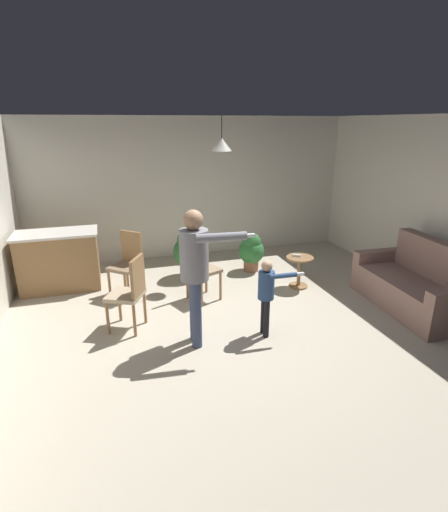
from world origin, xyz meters
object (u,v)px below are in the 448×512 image
at_px(kitchen_counter, 59,261).
at_px(spare_remote_on_table, 297,256).
at_px(person_adult, 195,264).
at_px(dining_chair_centre_back, 130,291).
at_px(potted_plant_corner, 251,250).
at_px(couch_floral, 415,286).
at_px(potted_plant_by_wall, 190,251).
at_px(person_child, 267,290).
at_px(dining_chair_by_counter, 128,262).
at_px(dining_chair_near_wall, 201,264).
at_px(side_table_by_couch, 299,268).

xyz_separation_m(kitchen_counter, spare_remote_on_table, (3.68, -1.04, 0.06)).
bearing_deg(person_adult, spare_remote_on_table, 127.53).
distance_m(dining_chair_centre_back, potted_plant_corner, 2.73).
xyz_separation_m(couch_floral, potted_plant_by_wall, (-2.86, 2.14, 0.15)).
bearing_deg(person_child, person_adult, -91.89).
xyz_separation_m(person_adult, person_child, (0.88, -0.07, -0.41)).
height_order(person_child, spare_remote_on_table, person_child).
height_order(couch_floral, person_adult, person_adult).
bearing_deg(couch_floral, person_child, 95.42).
bearing_deg(spare_remote_on_table, kitchen_counter, 164.21).
relative_size(person_adult, spare_remote_on_table, 12.85).
relative_size(person_adult, dining_chair_centre_back, 1.67).
height_order(dining_chair_by_counter, spare_remote_on_table, dining_chair_by_counter).
distance_m(potted_plant_by_wall, spare_remote_on_table, 1.83).
bearing_deg(potted_plant_by_wall, dining_chair_near_wall, -91.58).
relative_size(person_adult, person_child, 1.66).
distance_m(couch_floral, spare_remote_on_table, 1.78).
height_order(dining_chair_near_wall, dining_chair_centre_back, same).
height_order(person_child, dining_chair_by_counter, person_child).
bearing_deg(person_child, potted_plant_by_wall, -164.94).
bearing_deg(side_table_by_couch, dining_chair_centre_back, -167.20).
relative_size(dining_chair_by_counter, potted_plant_corner, 1.41).
bearing_deg(potted_plant_corner, potted_plant_by_wall, 177.93).
height_order(side_table_by_couch, potted_plant_corner, potted_plant_corner).
relative_size(person_child, dining_chair_near_wall, 1.01).
height_order(kitchen_counter, potted_plant_corner, kitchen_counter).
height_order(couch_floral, person_child, person_child).
xyz_separation_m(couch_floral, kitchen_counter, (-4.97, 2.25, 0.15)).
height_order(kitchen_counter, side_table_by_couch, kitchen_counter).
height_order(side_table_by_couch, person_adult, person_adult).
distance_m(kitchen_counter, dining_chair_near_wall, 2.32).
relative_size(potted_plant_by_wall, spare_remote_on_table, 6.67).
bearing_deg(side_table_by_couch, dining_chair_near_wall, 177.69).
distance_m(couch_floral, potted_plant_corner, 2.73).
xyz_separation_m(potted_plant_corner, spare_remote_on_table, (0.44, -0.89, 0.15)).
relative_size(couch_floral, dining_chair_centre_back, 1.84).
bearing_deg(dining_chair_near_wall, side_table_by_couch, 155.13).
height_order(kitchen_counter, person_adult, person_adult).
distance_m(potted_plant_corner, potted_plant_by_wall, 1.13).
relative_size(dining_chair_near_wall, dining_chair_centre_back, 1.00).
bearing_deg(person_adult, person_child, 90.70).
xyz_separation_m(potted_plant_by_wall, spare_remote_on_table, (1.57, -0.93, 0.06)).
height_order(kitchen_counter, potted_plant_by_wall, kitchen_counter).
distance_m(person_child, dining_chair_by_counter, 2.37).
bearing_deg(couch_floral, dining_chair_centre_back, 85.19).
bearing_deg(dining_chair_centre_back, spare_remote_on_table, -49.24).
bearing_deg(couch_floral, potted_plant_by_wall, 56.27).
bearing_deg(potted_plant_by_wall, person_child, -77.61).
relative_size(dining_chair_near_wall, spare_remote_on_table, 7.69).
distance_m(person_child, potted_plant_by_wall, 2.30).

